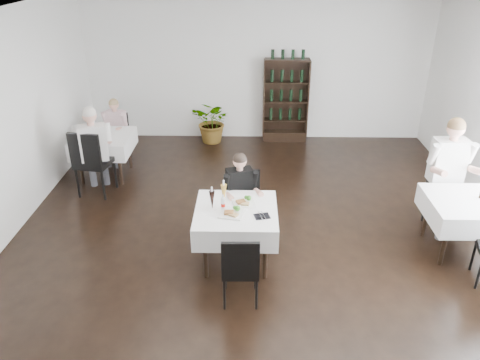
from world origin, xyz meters
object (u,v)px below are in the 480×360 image
Objects in this scene: wine_shelf at (286,102)px; main_table at (236,219)px; diner_main at (241,191)px; potted_tree at (213,122)px.

wine_shelf is 1.70× the size of main_table.
potted_tree is at bearing 100.18° from diner_main.
potted_tree is at bearing 98.16° from main_table.
diner_main reaches higher than potted_tree.
main_table is 0.57m from diner_main.
diner_main is (0.05, 0.56, 0.12)m from main_table.
wine_shelf reaches higher than potted_tree.
main_table is at bearing -81.84° from potted_tree.
diner_main is at bearing -79.82° from potted_tree.
potted_tree reaches higher than main_table.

